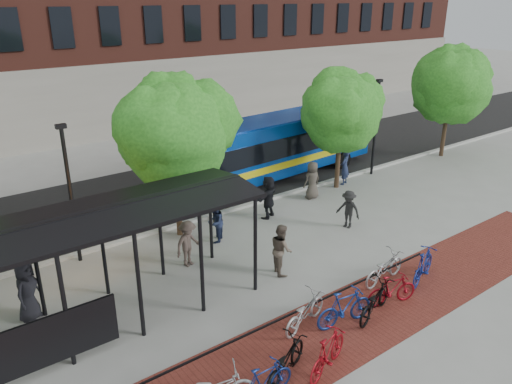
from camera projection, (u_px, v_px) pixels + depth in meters
ground at (288, 244)px, 19.62m from camera, size 160.00×160.00×0.00m
asphalt_street at (187, 186)px, 25.58m from camera, size 160.00×8.00×0.01m
curb at (231, 210)px, 22.58m from camera, size 160.00×0.25×0.12m
brick_strip at (346, 325)px, 14.78m from camera, size 24.00×3.00×0.01m
bike_rack_rail at (293, 326)px, 14.73m from camera, size 12.00×0.05×0.95m
bus_shelter at (75, 235)px, 13.63m from camera, size 10.60×3.07×3.60m
tree_b at (175, 127)px, 18.86m from camera, size 5.15×4.20×6.47m
tree_c at (342, 108)px, 24.02m from camera, size 4.66×3.80×5.92m
tree_d at (452, 81)px, 28.89m from camera, size 5.39×4.40×6.55m
lamp_post_left at (70, 191)px, 17.39m from camera, size 0.35×0.20×5.12m
lamp_post_right at (376, 125)px, 26.31m from camera, size 0.35×0.20×5.12m
bus at (277, 143)px, 26.13m from camera, size 12.28×3.49×3.28m
bike_3 at (264, 382)px, 11.89m from camera, size 1.69×0.50×1.01m
bike_4 at (285, 361)px, 12.54m from camera, size 2.12×1.44×1.05m
bike_5 at (328, 353)px, 12.77m from camera, size 1.96×1.12×1.14m
bike_6 at (305, 311)px, 14.53m from camera, size 2.07×1.17×1.03m
bike_7 at (345, 308)px, 14.58m from camera, size 2.00×0.84×1.17m
bike_8 at (375, 300)px, 15.01m from camera, size 2.18×1.30×1.08m
bike_9 at (392, 290)px, 15.59m from camera, size 1.80×0.97×1.04m
bike_10 at (384, 268)px, 16.82m from camera, size 2.08×0.89×1.06m
bike_11 at (423, 266)px, 16.85m from camera, size 2.02×1.13×1.17m
pedestrian_0 at (27, 291)px, 14.72m from camera, size 1.11×1.11×1.94m
pedestrian_2 at (215, 222)px, 19.50m from camera, size 1.02×1.02×1.67m
pedestrian_3 at (188, 243)px, 17.75m from camera, size 1.26×0.94×1.73m
pedestrian_4 at (216, 203)px, 21.23m from camera, size 1.07×0.59×1.73m
pedestrian_5 at (268, 197)px, 21.64m from camera, size 1.83×1.24×1.90m
pedestrian_6 at (312, 180)px, 23.70m from camera, size 0.92×0.62×1.83m
pedestrian_7 at (345, 167)px, 25.52m from camera, size 0.80×0.68×1.85m
pedestrian_8 at (281, 249)px, 17.27m from camera, size 0.96×1.08×1.83m
pedestrian_9 at (348, 209)px, 20.72m from camera, size 0.85×1.17×1.64m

